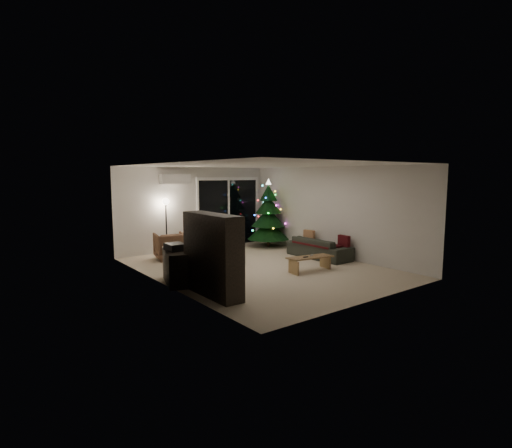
{
  "coord_description": "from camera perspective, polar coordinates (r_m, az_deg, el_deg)",
  "views": [
    {
      "loc": [
        -5.86,
        -7.56,
        2.25
      ],
      "look_at": [
        0.1,
        0.3,
        1.05
      ],
      "focal_mm": 28.0,
      "sensor_mm": 36.0,
      "label": 1
    }
  ],
  "objects": [
    {
      "name": "cushion_b",
      "position": [
        10.83,
        12.45,
        -2.55
      ],
      "size": [
        0.13,
        0.37,
        0.36
      ],
      "primitive_type": "cube",
      "rotation": [
        0.0,
        0.0,
        -0.07
      ],
      "color": "#3E0D0C",
      "rests_on": "sofa"
    },
    {
      "name": "sofa_throw",
      "position": [
        11.02,
        8.68,
        -2.82
      ],
      "size": [
        0.59,
        1.35,
        0.05
      ],
      "primitive_type": "cube",
      "color": "#3E0D0C",
      "rests_on": "sofa"
    },
    {
      "name": "floor_lamp",
      "position": [
        11.74,
        -12.68,
        -0.48
      ],
      "size": [
        0.25,
        0.25,
        1.54
      ],
      "primitive_type": "cylinder",
      "color": "black",
      "rests_on": "floor"
    },
    {
      "name": "remote_b",
      "position": [
        9.64,
        7.95,
        -4.45
      ],
      "size": [
        0.13,
        0.08,
        0.02
      ],
      "primitive_type": "cube",
      "rotation": [
        0.0,
        0.0,
        0.35
      ],
      "color": "slate",
      "rests_on": "coffee_table"
    },
    {
      "name": "cardboard_box_b",
      "position": [
        10.08,
        -2.82,
        -5.21
      ],
      "size": [
        0.38,
        0.28,
        0.26
      ],
      "primitive_type": "cube",
      "rotation": [
        0.0,
        0.0,
        -0.01
      ],
      "color": "silver",
      "rests_on": "floor"
    },
    {
      "name": "room",
      "position": [
        11.1,
        -2.25,
        0.55
      ],
      "size": [
        6.5,
        7.51,
        2.6
      ],
      "color": "beige",
      "rests_on": "ground"
    },
    {
      "name": "sofa",
      "position": [
        11.11,
        9.03,
        -3.39
      ],
      "size": [
        0.74,
        1.88,
        0.55
      ],
      "primitive_type": "imported",
      "rotation": [
        0.0,
        0.0,
        1.57
      ],
      "color": "#272925",
      "rests_on": "floor"
    },
    {
      "name": "armchair",
      "position": [
        11.03,
        -12.18,
        -3.08
      ],
      "size": [
        0.93,
        0.95,
        0.72
      ],
      "primitive_type": "imported",
      "rotation": [
        0.0,
        0.0,
        2.91
      ],
      "color": "brown",
      "rests_on": "floor"
    },
    {
      "name": "christmas_tree",
      "position": [
        12.63,
        1.78,
        1.6
      ],
      "size": [
        1.67,
        1.67,
        2.15
      ],
      "primitive_type": "cone",
      "rotation": [
        0.0,
        0.0,
        -0.3
      ],
      "color": "black",
      "rests_on": "floor"
    },
    {
      "name": "bookshelf",
      "position": [
        7.46,
        -7.49,
        -4.54
      ],
      "size": [
        0.96,
        1.58,
        1.55
      ],
      "primitive_type": null,
      "rotation": [
        0.0,
        0.0,
        -0.4
      ],
      "color": "black",
      "rests_on": "floor"
    },
    {
      "name": "stereo",
      "position": [
        8.49,
        -11.44,
        -3.22
      ],
      "size": [
        0.35,
        0.42,
        0.15
      ],
      "primitive_type": "cube",
      "color": "black",
      "rests_on": "media_cabinet"
    },
    {
      "name": "cushion_a",
      "position": [
        11.7,
        7.6,
        -1.74
      ],
      "size": [
        0.14,
        0.37,
        0.36
      ],
      "primitive_type": "cube",
      "rotation": [
        0.0,
        0.0,
        0.09
      ],
      "color": "#A37247",
      "rests_on": "sofa"
    },
    {
      "name": "side_table",
      "position": [
        11.19,
        -6.84,
        -3.28
      ],
      "size": [
        0.52,
        0.52,
        0.55
      ],
      "primitive_type": "cylinder",
      "rotation": [
        0.0,
        0.0,
        -0.22
      ],
      "color": "black",
      "rests_on": "floor"
    },
    {
      "name": "media_cabinet",
      "position": [
        8.57,
        -11.37,
        -6.01
      ],
      "size": [
        0.74,
        1.19,
        0.7
      ],
      "primitive_type": "cube",
      "rotation": [
        0.0,
        0.0,
        -0.31
      ],
      "color": "black",
      "rests_on": "floor"
    },
    {
      "name": "ottoman",
      "position": [
        10.76,
        -9.15,
        -4.03
      ],
      "size": [
        0.64,
        0.64,
        0.44
      ],
      "primitive_type": "cube",
      "rotation": [
        0.0,
        0.0,
        -0.42
      ],
      "color": "beige",
      "rests_on": "floor"
    },
    {
      "name": "remote_a",
      "position": [
        9.43,
        7.09,
        -4.68
      ],
      "size": [
        0.14,
        0.04,
        0.02
      ],
      "primitive_type": "cube",
      "color": "black",
      "rests_on": "coffee_table"
    },
    {
      "name": "coffee_table",
      "position": [
        9.57,
        7.72,
        -5.65
      ],
      "size": [
        1.15,
        0.56,
        0.35
      ],
      "primitive_type": null,
      "rotation": [
        0.0,
        0.0,
        -0.17
      ],
      "color": "#9B7B47",
      "rests_on": "floor"
    },
    {
      "name": "cardboard_box_a",
      "position": [
        9.35,
        -9.17,
        -6.22
      ],
      "size": [
        0.44,
        0.38,
        0.27
      ],
      "primitive_type": "cube",
      "rotation": [
        0.0,
        0.0,
        -0.28
      ],
      "color": "silver",
      "rests_on": "floor"
    }
  ]
}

